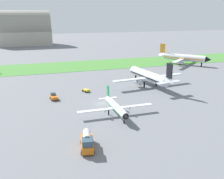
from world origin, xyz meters
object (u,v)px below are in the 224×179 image
at_px(airplane_foreground_turboprop, 116,107).
at_px(fuel_truck_near_gate, 87,142).
at_px(airplane_midfield_jet, 149,76).
at_px(baggage_cart_by_runway, 86,90).
at_px(pushback_tug_midfield, 54,97).
at_px(airplane_parked_jet_far, 183,58).

height_order(airplane_foreground_turboprop, fuel_truck_near_gate, airplane_foreground_turboprop).
bearing_deg(airplane_foreground_turboprop, airplane_midfield_jet, 138.17).
relative_size(airplane_midfield_jet, baggage_cart_by_runway, 10.35).
distance_m(airplane_foreground_turboprop, airplane_midfield_jet, 31.89).
bearing_deg(airplane_midfield_jet, fuel_truck_near_gate, 133.16).
bearing_deg(airplane_foreground_turboprop, pushback_tug_midfield, -142.16).
xyz_separation_m(airplane_foreground_turboprop, airplane_parked_jet_far, (57.60, 57.06, 1.47)).
distance_m(airplane_midfield_jet, fuel_truck_near_gate, 51.01).
bearing_deg(baggage_cart_by_runway, pushback_tug_midfield, 91.24).
xyz_separation_m(fuel_truck_near_gate, baggage_cart_by_runway, (8.61, 38.89, -1.01)).
relative_size(airplane_parked_jet_far, pushback_tug_midfield, 6.54).
height_order(airplane_midfield_jet, fuel_truck_near_gate, airplane_midfield_jet).
xyz_separation_m(fuel_truck_near_gate, pushback_tug_midfield, (-2.92, 33.96, -0.67)).
relative_size(airplane_foreground_turboprop, airplane_parked_jet_far, 0.85).
xyz_separation_m(airplane_parked_jet_far, fuel_truck_near_gate, (-69.03, -72.43, -2.18)).
relative_size(airplane_foreground_turboprop, baggage_cart_by_runway, 7.28).
bearing_deg(baggage_cart_by_runway, airplane_midfield_jet, -111.51).
bearing_deg(baggage_cart_by_runway, fuel_truck_near_gate, 145.63).
bearing_deg(airplane_foreground_turboprop, fuel_truck_near_gate, -36.46).
distance_m(airplane_midfield_jet, pushback_tug_midfield, 36.14).
bearing_deg(airplane_parked_jet_far, airplane_foreground_turboprop, -84.88).
bearing_deg(baggage_cart_by_runway, airplane_foreground_turboprop, 164.94).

